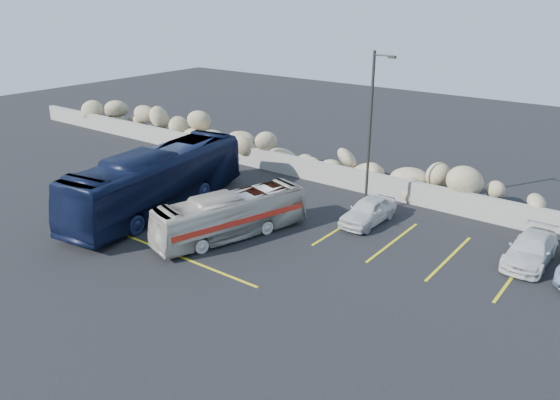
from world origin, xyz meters
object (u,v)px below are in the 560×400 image
Objects in this scene: lamppost at (371,129)px; car_a at (368,211)px; car_c at (531,250)px; vintage_bus at (231,215)px; tour_coach at (157,180)px.

lamppost reaches higher than car_a.
lamppost is 2.03× the size of car_c.
car_c is at bearing 42.69° from vintage_bus.
car_a is (9.43, 4.93, -0.95)m from tour_coach.
tour_coach is (-8.67, -6.18, -2.72)m from lamppost.
vintage_bus is 6.69m from car_a.
lamppost is 3.95m from car_a.
tour_coach is (-5.20, 0.23, 0.54)m from vintage_bus.
lamppost reaches higher than vintage_bus.
lamppost reaches higher than car_c.
car_a is 0.93× the size of car_c.
tour_coach reaches higher than car_c.
vintage_bus is (-3.46, -6.41, -3.26)m from lamppost.
tour_coach is 17.64m from car_c.
car_c is at bearing 4.17° from car_a.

